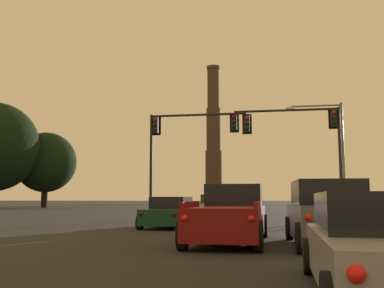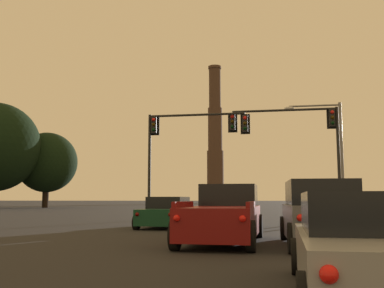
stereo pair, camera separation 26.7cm
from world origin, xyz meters
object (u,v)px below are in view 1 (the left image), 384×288
object	(u,v)px
sedan_right_lane_third	(384,248)
traffic_light_overhead_right	(303,134)
suv_right_lane_second	(327,214)
traffic_light_overhead_left	(183,138)
sedan_left_lane_front	(171,213)
street_lamp	(332,145)
smokestack	(214,149)
suv_center_lane_front	(233,208)
pickup_truck_center_lane_second	(230,216)

from	to	relation	value
sedan_right_lane_third	traffic_light_overhead_right	bearing A→B (deg)	90.04
suv_right_lane_second	traffic_light_overhead_left	bearing A→B (deg)	114.82
sedan_left_lane_front	street_lamp	bearing A→B (deg)	50.01
traffic_light_overhead_left	smokestack	xyz separation A→B (m)	(-10.15, 98.26, 10.34)
suv_center_lane_front	street_lamp	size ratio (longest dim) A/B	0.64
traffic_light_overhead_right	smokestack	distance (m)	99.96
suv_center_lane_front	sedan_right_lane_third	xyz separation A→B (m)	(3.18, -14.15, -0.23)
pickup_truck_center_lane_second	suv_center_lane_front	distance (m)	6.59
street_lamp	smokestack	size ratio (longest dim) A/B	0.20
suv_center_lane_front	traffic_light_overhead_right	bearing A→B (deg)	63.49
traffic_light_overhead_left	suv_right_lane_second	bearing A→B (deg)	-63.55
traffic_light_overhead_right	suv_right_lane_second	bearing A→B (deg)	-91.74
pickup_truck_center_lane_second	smokestack	world-z (taller)	smokestack
traffic_light_overhead_right	street_lamp	distance (m)	4.15
sedan_right_lane_third	traffic_light_overhead_right	size ratio (longest dim) A/B	0.70
suv_center_lane_front	smokestack	bearing A→B (deg)	99.61
suv_right_lane_second	suv_center_lane_front	bearing A→B (deg)	112.56
sedan_left_lane_front	traffic_light_overhead_right	world-z (taller)	traffic_light_overhead_right
suv_center_lane_front	traffic_light_overhead_right	distance (m)	8.85
sedan_left_lane_front	traffic_light_overhead_left	bearing A→B (deg)	96.61
street_lamp	suv_right_lane_second	bearing A→B (deg)	-98.44
suv_center_lane_front	traffic_light_overhead_right	xyz separation A→B (m)	(3.70, 6.77, 4.34)
pickup_truck_center_lane_second	traffic_light_overhead_left	world-z (taller)	traffic_light_overhead_left
sedan_right_lane_third	sedan_left_lane_front	xyz separation A→B (m)	(-6.14, 14.36, 0.00)
sedan_right_lane_third	smokestack	xyz separation A→B (m)	(-16.88, 118.83, 14.77)
sedan_right_lane_third	street_lamp	size ratio (longest dim) A/B	0.61
traffic_light_overhead_left	pickup_truck_center_lane_second	bearing A→B (deg)	-72.95
traffic_light_overhead_left	street_lamp	bearing A→B (deg)	22.31
smokestack	street_lamp	bearing A→B (deg)	-78.28
traffic_light_overhead_right	pickup_truck_center_lane_second	bearing A→B (deg)	-103.73
traffic_light_overhead_left	traffic_light_overhead_right	size ratio (longest dim) A/B	0.97
traffic_light_overhead_right	smokestack	size ratio (longest dim) A/B	0.17
sedan_left_lane_front	street_lamp	xyz separation A→B (m)	(8.85, 10.08, 4.22)
suv_center_lane_front	smokestack	world-z (taller)	smokestack
traffic_light_overhead_left	sedan_left_lane_front	bearing A→B (deg)	-84.66
suv_right_lane_second	sedan_left_lane_front	distance (m)	9.75
suv_center_lane_front	street_lamp	bearing A→B (deg)	62.40
suv_center_lane_front	sedan_right_lane_third	distance (m)	14.51
sedan_left_lane_front	street_lamp	distance (m)	14.06
smokestack	traffic_light_overhead_right	bearing A→B (deg)	-79.92
sedan_right_lane_third	smokestack	size ratio (longest dim) A/B	0.12
suv_right_lane_second	street_lamp	bearing A→B (deg)	79.92
smokestack	suv_right_lane_second	bearing A→B (deg)	-81.38
pickup_truck_center_lane_second	smokestack	size ratio (longest dim) A/B	0.14
sedan_left_lane_front	street_lamp	world-z (taller)	street_lamp
sedan_right_lane_third	sedan_left_lane_front	distance (m)	15.61
street_lamp	smokestack	bearing A→B (deg)	101.72
suv_right_lane_second	smokestack	world-z (taller)	smokestack
suv_center_lane_front	suv_right_lane_second	distance (m)	7.99
suv_right_lane_second	traffic_light_overhead_right	size ratio (longest dim) A/B	0.73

